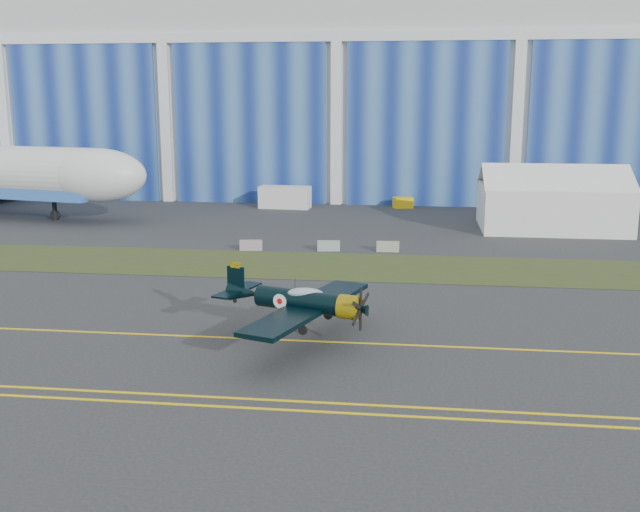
# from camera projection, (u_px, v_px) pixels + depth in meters

# --- Properties ---
(ground) EXTENTS (260.00, 260.00, 0.00)m
(ground) POSITION_uv_depth(u_px,v_px,m) (255.00, 313.00, 47.61)
(ground) COLOR #333437
(ground) RESTS_ON ground
(grass_median) EXTENTS (260.00, 10.00, 0.02)m
(grass_median) POSITION_uv_depth(u_px,v_px,m) (291.00, 265.00, 61.18)
(grass_median) COLOR #475128
(grass_median) RESTS_ON ground
(hangar) EXTENTS (220.00, 45.70, 30.00)m
(hangar) POSITION_uv_depth(u_px,v_px,m) (352.00, 86.00, 114.07)
(hangar) COLOR silver
(hangar) RESTS_ON ground
(taxiway_centreline) EXTENTS (200.00, 0.20, 0.02)m
(taxiway_centreline) POSITION_uv_depth(u_px,v_px,m) (236.00, 338.00, 42.76)
(taxiway_centreline) COLOR yellow
(taxiway_centreline) RESTS_ON ground
(edge_line_near) EXTENTS (80.00, 0.20, 0.02)m
(edge_line_near) POSITION_uv_depth(u_px,v_px,m) (187.00, 405.00, 33.54)
(edge_line_near) COLOR yellow
(edge_line_near) RESTS_ON ground
(edge_line_far) EXTENTS (80.00, 0.20, 0.02)m
(edge_line_far) POSITION_uv_depth(u_px,v_px,m) (193.00, 396.00, 34.51)
(edge_line_far) COLOR yellow
(edge_line_far) RESTS_ON ground
(warbird) EXTENTS (13.03, 14.28, 3.49)m
(warbird) POSITION_uv_depth(u_px,v_px,m) (300.00, 301.00, 41.31)
(warbird) COLOR black
(warbird) RESTS_ON ground
(tent) EXTENTS (14.63, 10.73, 6.79)m
(tent) POSITION_uv_depth(u_px,v_px,m) (553.00, 197.00, 76.86)
(tent) COLOR white
(tent) RESTS_ON ground
(shipping_container) EXTENTS (6.35, 2.93, 2.68)m
(shipping_container) POSITION_uv_depth(u_px,v_px,m) (285.00, 197.00, 91.71)
(shipping_container) COLOR silver
(shipping_container) RESTS_ON ground
(tug) EXTENTS (2.61, 2.09, 1.32)m
(tug) POSITION_uv_depth(u_px,v_px,m) (403.00, 203.00, 91.94)
(tug) COLOR yellow
(tug) RESTS_ON ground
(barrier_a) EXTENTS (2.07, 0.91, 0.90)m
(barrier_a) POSITION_uv_depth(u_px,v_px,m) (251.00, 245.00, 66.92)
(barrier_a) COLOR #A08897
(barrier_a) RESTS_ON ground
(barrier_b) EXTENTS (2.06, 0.86, 0.90)m
(barrier_b) POSITION_uv_depth(u_px,v_px,m) (329.00, 246.00, 66.65)
(barrier_b) COLOR #8B9F99
(barrier_b) RESTS_ON ground
(barrier_c) EXTENTS (2.03, 0.70, 0.90)m
(barrier_c) POSITION_uv_depth(u_px,v_px,m) (388.00, 247.00, 66.34)
(barrier_c) COLOR #92A085
(barrier_c) RESTS_ON ground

